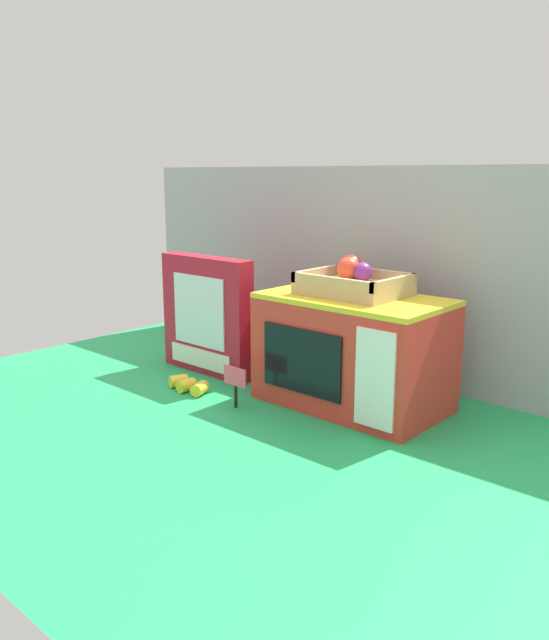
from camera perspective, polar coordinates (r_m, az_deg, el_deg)
The scene contains 7 objects.
ground_plane at distance 1.62m, azimuth 1.19°, elevation -6.55°, with size 1.70×1.70×0.00m, color #219E54.
display_back_panel at distance 1.78m, azimuth 7.29°, elevation 4.40°, with size 1.61×0.03×0.56m, color #A0A3A8.
toy_microwave at distance 1.52m, azimuth 7.01°, elevation -2.79°, with size 0.43×0.26×0.26m.
food_groups_crate at distance 1.52m, azimuth 7.04°, elevation 3.36°, with size 0.23×0.18×0.08m.
cookie_set_box at distance 1.76m, azimuth -6.08°, elevation 0.41°, with size 0.31×0.06×0.32m.
price_sign at distance 1.51m, azimuth -3.54°, elevation -5.44°, with size 0.07×0.01×0.10m.
loose_toy_banana at distance 1.65m, azimuth -7.72°, elevation -5.77°, with size 0.13×0.06×0.03m.
Camera 1 is at (1.00, -1.16, 0.54)m, focal length 35.84 mm.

